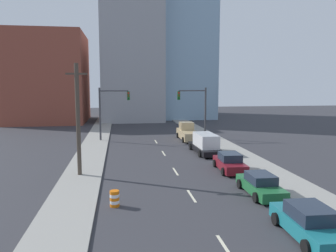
% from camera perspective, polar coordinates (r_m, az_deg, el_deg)
% --- Properties ---
extents(sidewalk_left, '(3.09, 89.24, 0.14)m').
position_cam_1_polar(sidewalk_left, '(51.01, -11.75, -0.95)').
color(sidewalk_left, gray).
rests_on(sidewalk_left, ground).
extents(sidewalk_right, '(3.09, 89.24, 0.14)m').
position_cam_1_polar(sidewalk_right, '(52.31, 4.86, -0.63)').
color(sidewalk_right, gray).
rests_on(sidewalk_right, ground).
extents(lane_stripe_at_7m, '(0.16, 2.40, 0.01)m').
position_cam_1_polar(lane_stripe_at_7m, '(15.53, 9.96, -20.13)').
color(lane_stripe_at_7m, beige).
rests_on(lane_stripe_at_7m, ground).
extents(lane_stripe_at_14m, '(0.16, 2.40, 0.01)m').
position_cam_1_polar(lane_stripe_at_14m, '(21.61, 4.11, -12.05)').
color(lane_stripe_at_14m, beige).
rests_on(lane_stripe_at_14m, ground).
extents(lane_stripe_at_20m, '(0.16, 2.40, 0.01)m').
position_cam_1_polar(lane_stripe_at_20m, '(27.35, 1.30, -7.91)').
color(lane_stripe_at_20m, beige).
rests_on(lane_stripe_at_20m, ground).
extents(lane_stripe_at_28m, '(0.16, 2.40, 0.01)m').
position_cam_1_polar(lane_stripe_at_28m, '(34.41, -0.78, -4.77)').
color(lane_stripe_at_28m, beige).
rests_on(lane_stripe_at_28m, ground).
extents(lane_stripe_at_35m, '(0.16, 2.40, 0.01)m').
position_cam_1_polar(lane_stripe_at_35m, '(41.44, -2.11, -2.74)').
color(lane_stripe_at_35m, beige).
rests_on(lane_stripe_at_35m, ground).
extents(building_brick_left, '(14.00, 16.00, 16.94)m').
position_cam_1_polar(building_brick_left, '(68.17, -20.04, 7.84)').
color(building_brick_left, brown).
rests_on(building_brick_left, ground).
extents(building_office_center, '(12.00, 20.00, 27.79)m').
position_cam_1_polar(building_office_center, '(71.19, -6.46, 12.55)').
color(building_office_center, '#99999E').
rests_on(building_office_center, ground).
extents(building_glass_right, '(13.00, 20.00, 39.32)m').
position_cam_1_polar(building_glass_right, '(77.07, 1.87, 16.49)').
color(building_glass_right, '#8CADC6').
rests_on(building_glass_right, ground).
extents(traffic_signal_left, '(3.90, 0.35, 6.79)m').
position_cam_1_polar(traffic_signal_left, '(42.17, -10.41, 3.25)').
color(traffic_signal_left, '#38383D').
rests_on(traffic_signal_left, ground).
extents(traffic_signal_right, '(3.90, 0.35, 6.79)m').
position_cam_1_polar(traffic_signal_right, '(43.37, 5.24, 3.44)').
color(traffic_signal_right, '#38383D').
rests_on(traffic_signal_right, ground).
extents(utility_pole_left_mid, '(1.60, 0.32, 8.75)m').
position_cam_1_polar(utility_pole_left_mid, '(26.03, -15.40, 1.14)').
color(utility_pole_left_mid, '#473D33').
rests_on(utility_pole_left_mid, ground).
extents(traffic_barrel, '(0.56, 0.56, 0.95)m').
position_cam_1_polar(traffic_barrel, '(19.93, -9.29, -12.36)').
color(traffic_barrel, orange).
rests_on(traffic_barrel, ground).
extents(sedan_teal, '(2.30, 4.82, 1.53)m').
position_cam_1_polar(sedan_teal, '(17.25, 23.45, -15.26)').
color(sedan_teal, '#196B75').
rests_on(sedan_teal, ground).
extents(sedan_green, '(2.04, 4.55, 1.38)m').
position_cam_1_polar(sedan_green, '(22.49, 15.80, -9.84)').
color(sedan_green, '#1E6033').
rests_on(sedan_green, ground).
extents(sedan_maroon, '(2.24, 4.58, 1.50)m').
position_cam_1_polar(sedan_maroon, '(27.88, 10.71, -6.31)').
color(sedan_maroon, maroon).
rests_on(sedan_maroon, ground).
extents(box_truck_black, '(2.48, 6.36, 2.08)m').
position_cam_1_polar(box_truck_black, '(34.52, 6.53, -3.12)').
color(box_truck_black, black).
rests_on(box_truck_black, ground).
extents(pickup_truck_tan, '(2.25, 6.23, 2.22)m').
position_cam_1_polar(pickup_truck_tan, '(42.95, 3.43, -1.19)').
color(pickup_truck_tan, tan).
rests_on(pickup_truck_tan, ground).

